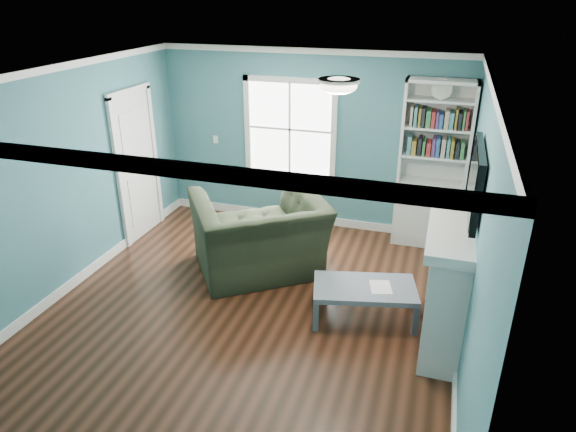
% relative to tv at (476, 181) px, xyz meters
% --- Properties ---
extents(floor, '(5.00, 5.00, 0.00)m').
position_rel_tv_xyz_m(floor, '(-2.20, -0.20, -1.72)').
color(floor, black).
rests_on(floor, ground).
extents(room_walls, '(5.00, 5.00, 5.00)m').
position_rel_tv_xyz_m(room_walls, '(-2.20, -0.20, -0.14)').
color(room_walls, '#3B707D').
rests_on(room_walls, ground).
extents(trim, '(4.50, 5.00, 2.60)m').
position_rel_tv_xyz_m(trim, '(-2.20, -0.20, -0.49)').
color(trim, white).
rests_on(trim, ground).
extents(window, '(1.40, 0.06, 1.50)m').
position_rel_tv_xyz_m(window, '(-2.50, 2.29, -0.27)').
color(window, white).
rests_on(window, room_walls).
extents(bookshelf, '(0.90, 0.35, 2.31)m').
position_rel_tv_xyz_m(bookshelf, '(-0.43, 2.10, -0.80)').
color(bookshelf, silver).
rests_on(bookshelf, ground).
extents(fireplace, '(0.44, 1.58, 1.30)m').
position_rel_tv_xyz_m(fireplace, '(-0.12, 0.00, -1.09)').
color(fireplace, black).
rests_on(fireplace, ground).
extents(tv, '(0.06, 1.10, 0.65)m').
position_rel_tv_xyz_m(tv, '(0.00, 0.00, 0.00)').
color(tv, black).
rests_on(tv, fireplace).
extents(door, '(0.12, 0.98, 2.17)m').
position_rel_tv_xyz_m(door, '(-4.42, 1.20, -0.65)').
color(door, silver).
rests_on(door, ground).
extents(ceiling_fixture, '(0.38, 0.38, 0.15)m').
position_rel_tv_xyz_m(ceiling_fixture, '(-1.30, -0.10, 0.82)').
color(ceiling_fixture, white).
rests_on(ceiling_fixture, room_walls).
extents(light_switch, '(0.08, 0.01, 0.12)m').
position_rel_tv_xyz_m(light_switch, '(-3.70, 2.28, -0.52)').
color(light_switch, white).
rests_on(light_switch, room_walls).
extents(recliner, '(1.84, 1.72, 1.35)m').
position_rel_tv_xyz_m(recliner, '(-2.40, 0.66, -1.05)').
color(recliner, black).
rests_on(recliner, ground).
extents(coffee_table, '(1.21, 0.84, 0.40)m').
position_rel_tv_xyz_m(coffee_table, '(-0.95, 0.03, -1.38)').
color(coffee_table, '#4D565D').
rests_on(coffee_table, ground).
extents(paper_sheet, '(0.29, 0.33, 0.00)m').
position_rel_tv_xyz_m(paper_sheet, '(-0.79, 0.06, -1.32)').
color(paper_sheet, white).
rests_on(paper_sheet, coffee_table).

